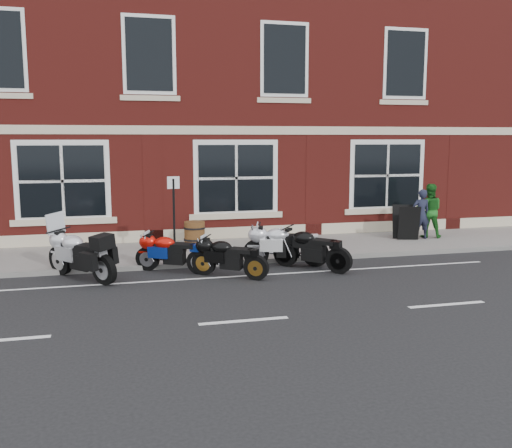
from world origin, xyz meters
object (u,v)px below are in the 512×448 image
object	(u,v)px
moto_touring_silver	(80,253)
pedestrian_left	(421,214)
moto_naked_black	(311,248)
barrel_planter	(195,233)
moto_sport_red	(172,252)
moto_sport_black	(228,256)
a_board_sign	(406,222)
moto_sport_silver	(284,244)
pedestrian_right	(429,211)
parking_sign	(174,213)

from	to	relation	value
moto_touring_silver	pedestrian_left	size ratio (longest dim) A/B	1.21
moto_naked_black	barrel_planter	distance (m)	4.00
moto_sport_red	barrel_planter	xyz separation A→B (m)	(0.92, 2.65, -0.03)
moto_sport_black	moto_naked_black	distance (m)	2.11
moto_sport_black	a_board_sign	xyz separation A→B (m)	(6.07, 2.88, 0.15)
a_board_sign	moto_naked_black	bearing A→B (deg)	-130.80
moto_sport_silver	moto_touring_silver	bearing A→B (deg)	109.66
moto_sport_red	pedestrian_right	world-z (taller)	pedestrian_right
moto_sport_black	pedestrian_left	xyz separation A→B (m)	(6.56, 2.87, 0.39)
moto_naked_black	a_board_sign	world-z (taller)	a_board_sign
moto_sport_red	a_board_sign	bearing A→B (deg)	-43.96
moto_sport_silver	pedestrian_left	distance (m)	5.39
moto_sport_black	parking_sign	bearing A→B (deg)	74.35
moto_sport_black	parking_sign	world-z (taller)	parking_sign
barrel_planter	moto_naked_black	bearing A→B (deg)	-53.58
moto_sport_red	pedestrian_right	distance (m)	8.45
moto_touring_silver	pedestrian_right	xyz separation A→B (m)	(10.21, 2.40, 0.35)
pedestrian_right	parking_sign	bearing A→B (deg)	36.70
moto_touring_silver	pedestrian_right	distance (m)	10.50
moto_touring_silver	a_board_sign	xyz separation A→B (m)	(9.35, 2.23, 0.04)
a_board_sign	pedestrian_right	bearing A→B (deg)	27.05
moto_naked_black	moto_sport_silver	bearing A→B (deg)	89.32
moto_touring_silver	moto_naked_black	size ratio (longest dim) A/B	1.13
moto_touring_silver	moto_sport_silver	bearing A→B (deg)	-37.46
moto_sport_silver	parking_sign	world-z (taller)	parking_sign
pedestrian_right	a_board_sign	distance (m)	0.94
moto_sport_silver	parking_sign	bearing A→B (deg)	96.20
pedestrian_right	barrel_planter	bearing A→B (deg)	21.34
moto_sport_black	barrel_planter	bearing A→B (deg)	40.69
moto_sport_red	pedestrian_left	size ratio (longest dim) A/B	1.13
moto_sport_silver	pedestrian_right	distance (m)	5.81
moto_sport_silver	pedestrian_right	size ratio (longest dim) A/B	1.25
pedestrian_right	a_board_sign	bearing A→B (deg)	35.92
moto_touring_silver	parking_sign	world-z (taller)	parking_sign
moto_sport_red	a_board_sign	distance (m)	7.56
moto_sport_red	moto_sport_black	world-z (taller)	moto_sport_red
moto_sport_black	moto_touring_silver	bearing A→B (deg)	114.76
moto_naked_black	barrel_planter	world-z (taller)	moto_naked_black
a_board_sign	parking_sign	distance (m)	7.34
moto_sport_black	pedestrian_right	xyz separation A→B (m)	(6.93, 3.05, 0.46)
moto_sport_black	pedestrian_left	bearing A→B (deg)	-30.32
moto_naked_black	pedestrian_right	xyz separation A→B (m)	(4.85, 2.78, 0.41)
moto_sport_red	moto_sport_black	xyz separation A→B (m)	(1.21, -0.84, -0.01)
moto_naked_black	pedestrian_right	distance (m)	5.60
a_board_sign	barrel_planter	size ratio (longest dim) A/B	1.52
moto_touring_silver	moto_naked_black	world-z (taller)	moto_touring_silver
moto_touring_silver	a_board_sign	distance (m)	9.61
moto_sport_silver	pedestrian_left	world-z (taller)	pedestrian_left
moto_touring_silver	moto_naked_black	bearing A→B (deg)	-43.59
barrel_planter	a_board_sign	bearing A→B (deg)	-5.48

